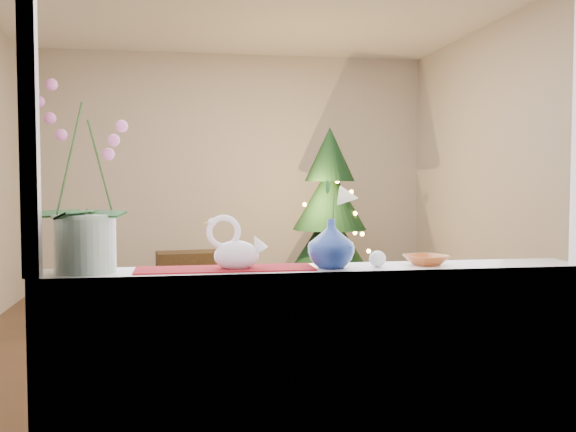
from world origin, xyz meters
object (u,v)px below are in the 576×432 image
swan (236,244)px  amber_dish (426,261)px  blue_vase (331,240)px  paperweight (378,259)px  side_table (194,279)px  xmas_tree (330,215)px  orchid_pot (84,176)px

swan → amber_dish: bearing=3.7°
swan → amber_dish: (0.79, 0.01, -0.08)m
blue_vase → paperweight: size_ratio=3.36×
amber_dish → side_table: size_ratio=0.20×
amber_dish → xmas_tree: (0.50, 3.91, -0.03)m
swan → amber_dish: 0.79m
swan → blue_vase: bearing=2.1°
side_table → amber_dish: bearing=-84.3°
swan → blue_vase: blue_vase is taller
orchid_pot → swan: (0.58, -0.03, -0.26)m
swan → xmas_tree: xmas_tree is taller
amber_dish → xmas_tree: xmas_tree is taller
swan → blue_vase: 0.38m
swan → blue_vase: size_ratio=1.06×
orchid_pot → amber_dish: (1.36, -0.02, -0.35)m
xmas_tree → blue_vase: bearing=-103.0°
orchid_pot → side_table: 4.13m
orchid_pot → paperweight: orchid_pot is taller
swan → side_table: (-0.10, 4.00, -0.75)m
xmas_tree → side_table: (-1.39, 0.08, -0.63)m
swan → paperweight: size_ratio=3.57×
side_table → swan: bearing=-95.4°
blue_vase → xmas_tree: bearing=77.0°
blue_vase → paperweight: 0.21m
paperweight → side_table: bearing=99.4°
paperweight → xmas_tree: bearing=79.7°
swan → paperweight: (0.57, -0.02, -0.07)m
paperweight → amber_dish: size_ratio=0.46×
orchid_pot → swan: orchid_pot is taller
orchid_pot → amber_dish: orchid_pot is taller
orchid_pot → xmas_tree: 4.33m
paperweight → amber_dish: (0.22, 0.03, -0.02)m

